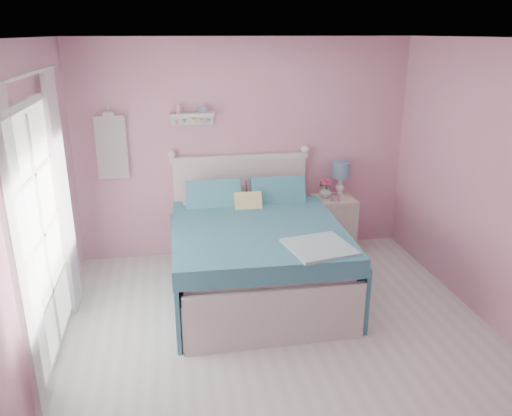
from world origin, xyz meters
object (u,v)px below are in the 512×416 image
object	(u,v)px
bed	(255,254)
teacup	(336,198)
nightstand	(333,225)
table_lamp	(341,172)
vase	(325,191)

from	to	relation	value
bed	teacup	bearing A→B (deg)	33.85
nightstand	teacup	size ratio (longest dim) A/B	6.67
table_lamp	vase	world-z (taller)	table_lamp
nightstand	vase	size ratio (longest dim) A/B	4.55
bed	nightstand	bearing A→B (deg)	37.43
bed	table_lamp	xyz separation A→B (m)	(1.25, 0.92, 0.59)
vase	bed	bearing A→B (deg)	-140.16
nightstand	table_lamp	xyz separation A→B (m)	(0.10, 0.10, 0.65)
bed	nightstand	world-z (taller)	bed
nightstand	table_lamp	world-z (taller)	table_lamp
table_lamp	teacup	bearing A→B (deg)	-120.67
table_lamp	vase	bearing A→B (deg)	-166.62
table_lamp	teacup	size ratio (longest dim) A/B	4.06
nightstand	vase	world-z (taller)	vase
teacup	bed	bearing A→B (deg)	-147.90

